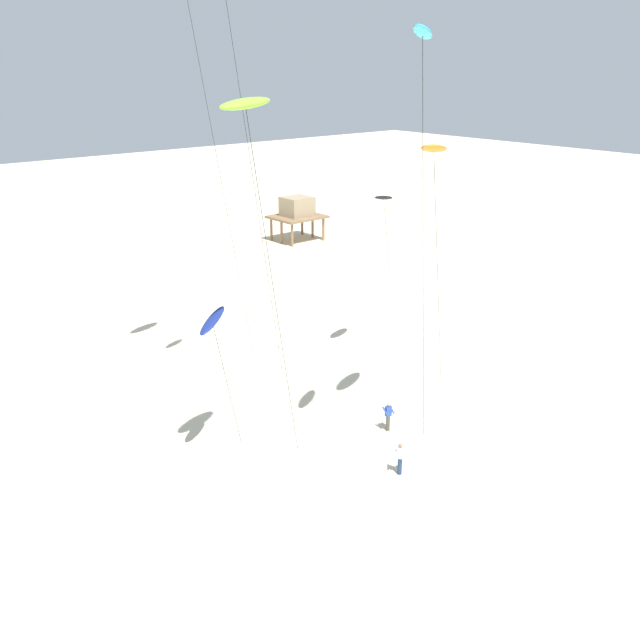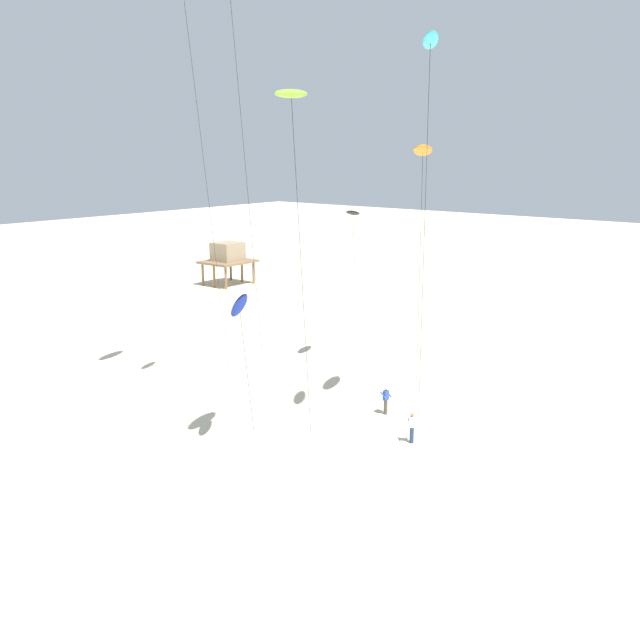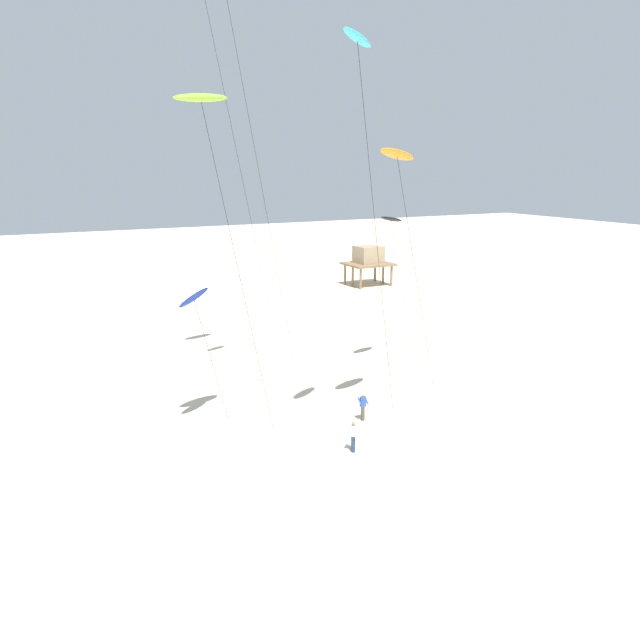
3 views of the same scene
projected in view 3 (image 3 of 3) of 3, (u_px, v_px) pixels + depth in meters
The scene contains 10 objects.
ground_plane at pixel (377, 500), 29.62m from camera, with size 260.00×260.00×0.00m, color beige.
kite_black at pixel (391, 220), 45.75m from camera, with size 5.43×3.32×11.24m.
kite_cyan at pixel (358, 43), 29.35m from camera, with size 5.66×3.66×20.44m.
kite_orange at pixel (397, 156), 34.65m from camera, with size 7.38×4.57×15.60m.
kite_lime at pixel (201, 100), 29.63m from camera, with size 5.89×3.48×17.81m.
kite_navy at pixel (194, 298), 35.47m from camera, with size 3.28×2.12×8.19m.
kite_green at pixel (227, 0), 37.12m from camera, with size 6.85×4.21×24.38m.
kite_flyer_nearest at pixel (353, 436), 34.39m from camera, with size 0.71×0.72×1.67m.
kite_flyer_middle at pixel (363, 406), 38.62m from camera, with size 0.59×0.56×1.67m.
stilt_house at pixel (368, 258), 80.93m from camera, with size 5.49×4.64×4.83m.
Camera 3 is at (-14.86, -22.64, 14.67)m, focal length 37.29 mm.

